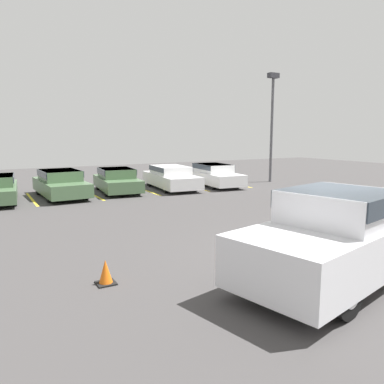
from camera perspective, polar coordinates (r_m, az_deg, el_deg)
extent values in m
plane|color=#423F3F|center=(9.38, 19.32, -10.25)|extent=(60.00, 60.00, 0.00)
cube|color=yellow|center=(18.87, -23.21, -1.02)|extent=(0.12, 4.06, 0.01)
cube|color=yellow|center=(19.37, -14.90, -0.36)|extent=(0.12, 4.06, 0.01)
cube|color=yellow|center=(20.26, -7.16, 0.25)|extent=(0.12, 4.06, 0.01)
cube|color=yellow|center=(21.48, -0.18, 0.81)|extent=(0.12, 4.06, 0.01)
cube|color=yellow|center=(22.99, 5.97, 1.28)|extent=(0.12, 4.06, 0.01)
cube|color=silver|center=(8.44, 22.17, -7.18)|extent=(5.87, 3.18, 0.95)
cube|color=silver|center=(8.02, 21.63, -2.07)|extent=(2.36, 2.25, 0.65)
cube|color=#2D3842|center=(7.99, 21.69, -1.03)|extent=(2.33, 2.30, 0.36)
cube|color=silver|center=(9.92, 26.74, -2.61)|extent=(2.43, 2.34, 0.14)
cylinder|color=black|center=(10.32, 21.95, -6.01)|extent=(0.96, 0.50, 0.92)
cylinder|color=#ADADB2|center=(10.32, 21.95, -6.01)|extent=(0.56, 0.43, 0.50)
cylinder|color=black|center=(7.57, 10.54, -10.83)|extent=(0.96, 0.50, 0.92)
cylinder|color=#ADADB2|center=(7.57, 10.54, -10.83)|extent=(0.56, 0.43, 0.50)
cylinder|color=black|center=(6.76, 22.21, -13.78)|extent=(0.96, 0.50, 0.92)
cylinder|color=#ADADB2|center=(6.76, 22.21, -13.78)|extent=(0.56, 0.43, 0.50)
cylinder|color=black|center=(17.38, -25.53, -0.83)|extent=(0.28, 0.69, 0.68)
cylinder|color=#ADADB2|center=(17.38, -25.53, -0.83)|extent=(0.26, 0.39, 0.37)
cylinder|color=black|center=(19.89, -25.43, 0.29)|extent=(0.28, 0.69, 0.68)
cylinder|color=#ADADB2|center=(19.89, -25.43, 0.29)|extent=(0.26, 0.39, 0.37)
cube|color=#4C6B47|center=(19.03, -19.34, 0.77)|extent=(2.01, 4.59, 0.62)
cube|color=#4C6B47|center=(19.05, -19.48, 2.44)|extent=(1.70, 2.41, 0.48)
cube|color=#2D3842|center=(19.04, -19.50, 2.73)|extent=(1.78, 2.37, 0.29)
cylinder|color=black|center=(17.98, -15.96, -0.02)|extent=(0.26, 0.68, 0.68)
cylinder|color=#ADADB2|center=(17.98, -15.96, -0.02)|extent=(0.26, 0.38, 0.37)
cylinder|color=black|center=(17.62, -20.86, -0.43)|extent=(0.26, 0.68, 0.68)
cylinder|color=#ADADB2|center=(17.62, -20.86, -0.43)|extent=(0.26, 0.38, 0.37)
cylinder|color=black|center=(20.49, -17.99, 0.93)|extent=(0.26, 0.68, 0.68)
cylinder|color=#ADADB2|center=(20.49, -17.99, 0.93)|extent=(0.26, 0.38, 0.37)
cylinder|color=black|center=(20.18, -22.31, 0.59)|extent=(0.26, 0.68, 0.68)
cylinder|color=#ADADB2|center=(20.18, -22.31, 0.59)|extent=(0.26, 0.38, 0.37)
cube|color=#4C6B47|center=(19.89, -11.34, 1.34)|extent=(2.20, 4.39, 0.58)
cube|color=#4C6B47|center=(19.91, -11.44, 2.87)|extent=(1.78, 2.35, 0.47)
cube|color=#2D3842|center=(19.90, -11.45, 3.14)|extent=(1.84, 2.31, 0.28)
cylinder|color=black|center=(18.91, -8.29, 0.58)|extent=(0.29, 0.65, 0.63)
cylinder|color=#ADADB2|center=(18.91, -8.29, 0.58)|extent=(0.28, 0.37, 0.35)
cylinder|color=black|center=(18.57, -12.79, 0.31)|extent=(0.29, 0.65, 0.63)
cylinder|color=#ADADB2|center=(18.57, -12.79, 0.31)|extent=(0.28, 0.37, 0.35)
cylinder|color=black|center=(21.26, -10.06, 1.44)|extent=(0.29, 0.65, 0.63)
cylinder|color=#ADADB2|center=(21.26, -10.06, 1.44)|extent=(0.28, 0.37, 0.35)
cylinder|color=black|center=(20.96, -14.07, 1.21)|extent=(0.29, 0.65, 0.63)
cylinder|color=#ADADB2|center=(20.96, -14.07, 1.21)|extent=(0.28, 0.37, 0.35)
cube|color=silver|center=(20.77, -3.22, 1.89)|extent=(2.32, 4.93, 0.63)
cube|color=silver|center=(20.81, -3.33, 3.38)|extent=(1.87, 2.63, 0.44)
cube|color=#2D3842|center=(20.80, -3.33, 3.62)|extent=(1.94, 2.59, 0.26)
cylinder|color=black|center=(19.83, 0.37, 1.08)|extent=(0.27, 0.67, 0.65)
cylinder|color=#ADADB2|center=(19.83, 0.37, 1.08)|extent=(0.25, 0.38, 0.36)
cylinder|color=black|center=(19.23, -4.01, 0.82)|extent=(0.27, 0.67, 0.65)
cylinder|color=#ADADB2|center=(19.23, -4.01, 0.82)|extent=(0.25, 0.38, 0.36)
cylinder|color=black|center=(22.36, -2.54, 1.95)|extent=(0.27, 0.67, 0.65)
cylinder|color=#ADADB2|center=(22.36, -2.54, 1.95)|extent=(0.25, 0.38, 0.36)
cylinder|color=black|center=(21.83, -6.48, 1.73)|extent=(0.27, 0.67, 0.65)
cylinder|color=#ADADB2|center=(21.83, -6.48, 1.73)|extent=(0.25, 0.38, 0.36)
cube|color=silver|center=(21.96, 3.30, 2.25)|extent=(2.19, 4.90, 0.62)
cube|color=silver|center=(21.99, 3.20, 3.68)|extent=(1.76, 2.61, 0.46)
cube|color=#2D3842|center=(21.98, 3.20, 3.92)|extent=(1.82, 2.57, 0.28)
cylinder|color=black|center=(21.13, 6.78, 1.50)|extent=(0.29, 0.67, 0.65)
cylinder|color=#ADADB2|center=(21.13, 6.78, 1.50)|extent=(0.27, 0.38, 0.36)
cylinder|color=black|center=(20.43, 3.22, 1.30)|extent=(0.29, 0.67, 0.65)
cylinder|color=#ADADB2|center=(20.43, 3.22, 1.30)|extent=(0.27, 0.38, 0.36)
cylinder|color=black|center=(23.53, 3.37, 2.28)|extent=(0.29, 0.67, 0.65)
cylinder|color=#ADADB2|center=(23.53, 3.37, 2.28)|extent=(0.27, 0.38, 0.36)
cylinder|color=black|center=(22.90, 0.09, 2.12)|extent=(0.29, 0.67, 0.65)
cylinder|color=#ADADB2|center=(22.90, 0.09, 2.12)|extent=(0.27, 0.38, 0.36)
cylinder|color=#515156|center=(24.17, 12.03, 9.09)|extent=(0.17, 0.17, 6.39)
cube|color=#333338|center=(24.43, 12.30, 16.96)|extent=(0.70, 0.36, 0.30)
cube|color=black|center=(7.94, -12.98, -13.37)|extent=(0.38, 0.38, 0.03)
cone|color=orange|center=(7.85, -13.04, -11.78)|extent=(0.29, 0.29, 0.50)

